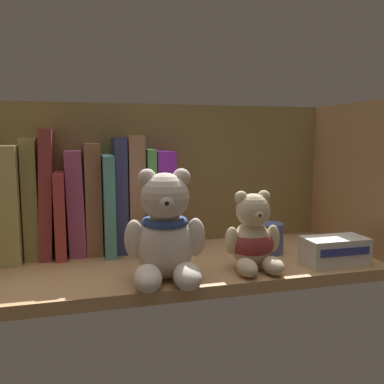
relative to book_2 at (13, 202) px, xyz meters
The scene contains 18 objects.
shelf_board 31.83cm from the book_2, 21.58° to the right, with size 71.71×27.25×2.00cm, color tan.
shelf_back_panel 28.03cm from the book_2, ahead, with size 74.11×1.20×30.67cm, color olive.
shelf_side_panel_right 65.32cm from the book_2, ahead, with size 1.60×29.65×30.67cm, color tan.
book_2 is the anchor object (origin of this frame).
book_3 3.41cm from the book_2, ahead, with size 2.59×10.01×21.91cm, color #988C4D.
book_4 6.17cm from the book_2, ahead, with size 2.21×11.48×23.38cm, color brown.
book_5 8.67cm from the book_2, ahead, with size 1.88×13.47×15.68cm, color #AD3A3A.
book_6 11.03cm from the book_2, ahead, with size 3.01×9.75×19.52cm, color #A54975.
book_7 14.25cm from the book_2, ahead, with size 2.93×9.74×20.82cm, color #946245.
book_8 17.01cm from the book_2, ahead, with size 2.04×14.88×18.71cm, color teal.
book_9 19.39cm from the book_2, ahead, with size 2.22×10.37×21.93cm, color navy.
book_10 22.28cm from the book_2, ahead, with size 3.03×10.43×22.38cm, color #A87254.
book_11 24.85cm from the book_2, ahead, with size 1.62×13.05×19.73cm, color #51A550.
book_12 27.64cm from the book_2, ahead, with size 3.45×12.03×19.32cm, color purple.
teddy_bear_larger 31.67cm from the book_2, 39.50° to the right, with size 12.76×13.13×17.28cm.
teddy_bear_smaller 43.93cm from the book_2, 25.04° to the right, with size 9.66×10.08×13.24cm.
pillar_candle 48.29cm from the book_2, 12.63° to the right, with size 5.21×5.21×5.76cm, color #4C5B99.
small_product_box 58.42cm from the book_2, 20.07° to the right, with size 10.96×5.97×4.76cm.
Camera 1 is at (-15.47, -69.34, 23.96)cm, focal length 38.39 mm.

